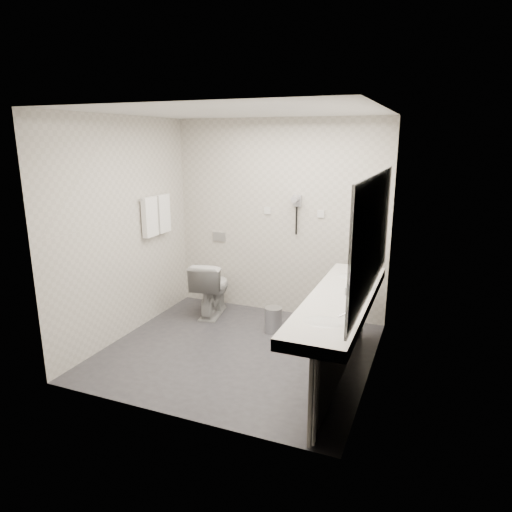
% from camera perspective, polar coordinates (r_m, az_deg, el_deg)
% --- Properties ---
extents(floor, '(2.80, 2.80, 0.00)m').
position_cam_1_polar(floor, '(5.07, -2.25, -11.79)').
color(floor, '#2E2D33').
rests_on(floor, ground).
extents(ceiling, '(2.80, 2.80, 0.00)m').
position_cam_1_polar(ceiling, '(4.55, -2.58, 17.67)').
color(ceiling, silver).
rests_on(ceiling, wall_back).
extents(wall_back, '(2.80, 0.00, 2.80)m').
position_cam_1_polar(wall_back, '(5.84, 2.87, 4.67)').
color(wall_back, beige).
rests_on(wall_back, floor).
extents(wall_front, '(2.80, 0.00, 2.80)m').
position_cam_1_polar(wall_front, '(3.55, -11.08, -2.10)').
color(wall_front, beige).
rests_on(wall_front, floor).
extents(wall_left, '(0.00, 2.60, 2.60)m').
position_cam_1_polar(wall_left, '(5.38, -16.15, 3.25)').
color(wall_left, beige).
rests_on(wall_left, floor).
extents(wall_right, '(0.00, 2.60, 2.60)m').
position_cam_1_polar(wall_right, '(4.29, 14.91, 0.55)').
color(wall_right, beige).
rests_on(wall_right, floor).
extents(vanity_counter, '(0.55, 2.20, 0.10)m').
position_cam_1_polar(vanity_counter, '(4.27, 10.49, -5.59)').
color(vanity_counter, silver).
rests_on(vanity_counter, floor).
extents(vanity_panel, '(0.03, 2.15, 0.75)m').
position_cam_1_polar(vanity_panel, '(4.42, 10.55, -10.80)').
color(vanity_panel, gray).
rests_on(vanity_panel, floor).
extents(vanity_post_near, '(0.06, 0.06, 0.75)m').
position_cam_1_polar(vanity_post_near, '(3.52, 7.43, -17.75)').
color(vanity_post_near, silver).
rests_on(vanity_post_near, floor).
extents(vanity_post_far, '(0.06, 0.06, 0.75)m').
position_cam_1_polar(vanity_post_far, '(5.37, 13.15, -6.30)').
color(vanity_post_far, silver).
rests_on(vanity_post_far, floor).
extents(mirror, '(0.02, 2.20, 1.05)m').
position_cam_1_polar(mirror, '(4.05, 14.51, 2.68)').
color(mirror, '#B2BCC6').
rests_on(mirror, wall_right).
extents(basin_near, '(0.40, 0.31, 0.05)m').
position_cam_1_polar(basin_near, '(3.66, 8.41, -8.37)').
color(basin_near, silver).
rests_on(basin_near, vanity_counter).
extents(basin_far, '(0.40, 0.31, 0.05)m').
position_cam_1_polar(basin_far, '(4.86, 12.08, -2.71)').
color(basin_far, silver).
rests_on(basin_far, vanity_counter).
extents(faucet_near, '(0.04, 0.04, 0.15)m').
position_cam_1_polar(faucet_near, '(3.59, 11.50, -7.43)').
color(faucet_near, silver).
rests_on(faucet_near, vanity_counter).
extents(faucet_far, '(0.04, 0.04, 0.15)m').
position_cam_1_polar(faucet_far, '(4.81, 14.42, -1.92)').
color(faucet_far, silver).
rests_on(faucet_far, vanity_counter).
extents(soap_bottle_a, '(0.06, 0.06, 0.12)m').
position_cam_1_polar(soap_bottle_a, '(4.27, 11.45, -4.06)').
color(soap_bottle_a, white).
rests_on(soap_bottle_a, vanity_counter).
extents(soap_bottle_b, '(0.10, 0.10, 0.10)m').
position_cam_1_polar(soap_bottle_b, '(4.31, 11.70, -4.01)').
color(soap_bottle_b, white).
rests_on(soap_bottle_b, vanity_counter).
extents(soap_bottle_c, '(0.05, 0.05, 0.14)m').
position_cam_1_polar(soap_bottle_c, '(4.21, 12.59, -4.25)').
color(soap_bottle_c, white).
rests_on(soap_bottle_c, vanity_counter).
extents(glass_left, '(0.07, 0.07, 0.11)m').
position_cam_1_polar(glass_left, '(4.47, 13.54, -3.41)').
color(glass_left, silver).
rests_on(glass_left, vanity_counter).
extents(glass_right, '(0.07, 0.07, 0.12)m').
position_cam_1_polar(glass_right, '(4.53, 13.80, -3.13)').
color(glass_right, silver).
rests_on(glass_right, vanity_counter).
extents(toilet, '(0.52, 0.77, 0.72)m').
position_cam_1_polar(toilet, '(5.97, -5.60, -3.97)').
color(toilet, silver).
rests_on(toilet, floor).
extents(flush_plate, '(0.18, 0.02, 0.12)m').
position_cam_1_polar(flush_plate, '(6.21, -4.64, 2.42)').
color(flush_plate, '#B2B5BA').
rests_on(flush_plate, wall_back).
extents(pedal_bin, '(0.27, 0.27, 0.29)m').
position_cam_1_polar(pedal_bin, '(5.47, 2.20, -8.07)').
color(pedal_bin, '#B2B5BA').
rests_on(pedal_bin, floor).
extents(bin_lid, '(0.21, 0.21, 0.02)m').
position_cam_1_polar(bin_lid, '(5.42, 2.22, -6.58)').
color(bin_lid, '#B2B5BA').
rests_on(bin_lid, pedal_bin).
extents(towel_rail, '(0.02, 0.62, 0.02)m').
position_cam_1_polar(towel_rail, '(5.74, -12.59, 7.19)').
color(towel_rail, silver).
rests_on(towel_rail, wall_left).
extents(towel_near, '(0.07, 0.24, 0.48)m').
position_cam_1_polar(towel_near, '(5.65, -13.18, 4.79)').
color(towel_near, white).
rests_on(towel_near, towel_rail).
extents(towel_far, '(0.07, 0.24, 0.48)m').
position_cam_1_polar(towel_far, '(5.88, -11.62, 5.24)').
color(towel_far, white).
rests_on(towel_far, towel_rail).
extents(dryer_cradle, '(0.10, 0.04, 0.14)m').
position_cam_1_polar(dryer_cradle, '(5.70, 5.19, 6.92)').
color(dryer_cradle, gray).
rests_on(dryer_cradle, wall_back).
extents(dryer_barrel, '(0.08, 0.14, 0.08)m').
position_cam_1_polar(dryer_barrel, '(5.63, 4.99, 7.14)').
color(dryer_barrel, gray).
rests_on(dryer_barrel, dryer_cradle).
extents(dryer_cord, '(0.02, 0.02, 0.35)m').
position_cam_1_polar(dryer_cord, '(5.72, 5.09, 4.43)').
color(dryer_cord, black).
rests_on(dryer_cord, dryer_cradle).
extents(switch_plate_a, '(0.09, 0.02, 0.09)m').
position_cam_1_polar(switch_plate_a, '(5.87, 1.45, 5.71)').
color(switch_plate_a, silver).
rests_on(switch_plate_a, wall_back).
extents(switch_plate_b, '(0.09, 0.02, 0.09)m').
position_cam_1_polar(switch_plate_b, '(5.66, 8.13, 5.25)').
color(switch_plate_b, silver).
rests_on(switch_plate_b, wall_back).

